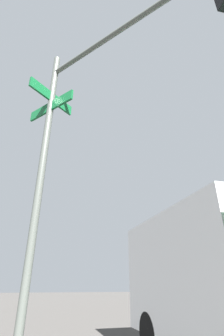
# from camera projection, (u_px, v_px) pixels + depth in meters

# --- Properties ---
(traffic_signal_near) EXTENTS (2.96, 2.70, 5.87)m
(traffic_signal_near) POSITION_uv_depth(u_px,v_px,m) (114.00, 91.00, 3.52)
(traffic_signal_near) COLOR #474C47
(traffic_signal_near) RESTS_ON ground_plane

